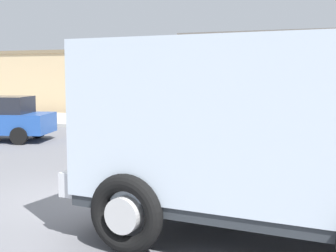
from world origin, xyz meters
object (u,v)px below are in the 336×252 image
object	(u,v)px
truck_foreground	(268,127)
car_far_side	(295,125)
cyclist	(103,135)
pedestrian_near_kerb	(86,116)
traffic_light_pole	(154,88)

from	to	relation	value
truck_foreground	car_far_side	world-z (taller)	truck_foreground
cyclist	pedestrian_near_kerb	size ratio (longest dim) A/B	1.06
cyclist	traffic_light_pole	world-z (taller)	traffic_light_pole
truck_foreground	pedestrian_near_kerb	bearing A→B (deg)	134.88
truck_foreground	cyclist	xyz separation A→B (m)	(-4.86, 3.66, -0.80)
cyclist	pedestrian_near_kerb	bearing A→B (deg)	126.68
cyclist	car_far_side	xyz separation A→B (m)	(4.06, 4.68, -0.05)
car_far_side	pedestrian_near_kerb	size ratio (longest dim) A/B	2.58
truck_foreground	traffic_light_pole	distance (m)	5.55
traffic_light_pole	car_far_side	world-z (taller)	traffic_light_pole
car_far_side	pedestrian_near_kerb	xyz separation A→B (m)	(-7.66, 0.15, 0.03)
cyclist	pedestrian_near_kerb	world-z (taller)	cyclist
cyclist	traffic_light_pole	bearing A→B (deg)	22.11
traffic_light_pole	pedestrian_near_kerb	size ratio (longest dim) A/B	1.98
cyclist	traffic_light_pole	size ratio (longest dim) A/B	0.54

